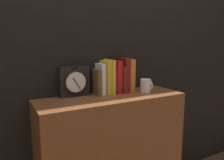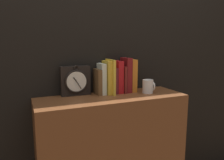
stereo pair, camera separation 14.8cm
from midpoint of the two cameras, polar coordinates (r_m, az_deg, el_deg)
wall_back at (r=1.64m, az=-6.00°, el=11.57°), size 6.00×0.05×2.60m
bookshelf at (r=1.66m, az=-2.69°, el=-19.25°), size 1.03×0.34×0.88m
clock at (r=1.52m, az=-12.50°, el=-0.40°), size 0.21×0.07×0.21m
book_slot0_brown at (r=1.54m, az=-6.78°, el=-0.57°), size 0.03×0.12×0.18m
book_slot1_white at (r=1.55m, az=-5.74°, el=0.24°), size 0.03×0.12×0.22m
book_slot2_yellow at (r=1.56m, az=-4.45°, el=0.63°), size 0.03×0.13×0.24m
book_slot3_yellow at (r=1.56m, az=-3.42°, el=0.83°), size 0.02×0.16×0.25m
book_slot4_maroon at (r=1.59m, az=-2.74°, el=-0.09°), size 0.03×0.12×0.19m
book_slot5_red at (r=1.61m, az=-1.53°, el=0.85°), size 0.04×0.12×0.23m
book_slot6_maroon at (r=1.62m, az=-0.42°, el=0.23°), size 0.02×0.13×0.20m
book_slot7_maroon at (r=1.63m, az=0.58°, el=1.37°), size 0.04×0.12×0.25m
book_slot8_orange at (r=1.66m, az=1.90°, el=1.28°), size 0.04×0.12×0.24m
mug at (r=1.64m, az=6.21°, el=-1.45°), size 0.08×0.08×0.10m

